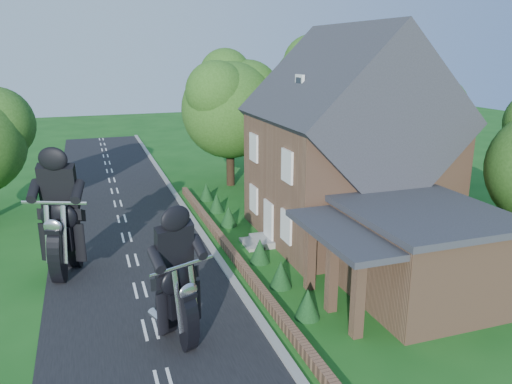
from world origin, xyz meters
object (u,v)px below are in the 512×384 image
object	(u,v)px
motorcycle_follow	(66,257)
garden_wall	(232,252)
house	(347,150)
annex	(418,252)
motorcycle_lead	(178,323)

from	to	relation	value
motorcycle_follow	garden_wall	bearing A→B (deg)	-160.76
garden_wall	motorcycle_follow	bearing A→B (deg)	177.08
garden_wall	motorcycle_follow	distance (m)	7.02
garden_wall	motorcycle_follow	size ratio (longest dim) A/B	12.58
garden_wall	house	world-z (taller)	house
annex	motorcycle_follow	size ratio (longest dim) A/B	4.03
annex	motorcycle_lead	bearing A→B (deg)	-178.50
garden_wall	house	distance (m)	7.52
motorcycle_lead	annex	bearing A→B (deg)	159.64
annex	motorcycle_lead	distance (m)	9.17
annex	motorcycle_follow	xyz separation A→B (m)	(-12.55, 6.16, -0.95)
house	motorcycle_lead	bearing A→B (deg)	-144.10
annex	motorcycle_follow	bearing A→B (deg)	153.87
house	motorcycle_lead	distance (m)	12.55
annex	motorcycle_lead	xyz separation A→B (m)	(-9.10, -0.24, -1.08)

